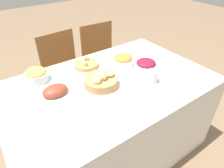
# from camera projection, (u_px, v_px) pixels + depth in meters

# --- Properties ---
(ground_plane) EXTENTS (12.00, 12.00, 0.00)m
(ground_plane) POSITION_uv_depth(u_px,v_px,m) (110.00, 146.00, 1.97)
(ground_plane) COLOR #7F664C
(dining_table) EXTENTS (1.60, 1.01, 0.77)m
(dining_table) POSITION_uv_depth(u_px,v_px,m) (110.00, 118.00, 1.75)
(dining_table) COLOR silver
(dining_table) RESTS_ON ground
(chair_far_center) EXTENTS (0.45, 0.45, 0.89)m
(chair_far_center) POSITION_uv_depth(u_px,v_px,m) (65.00, 71.00, 2.22)
(chair_far_center) COLOR brown
(chair_far_center) RESTS_ON ground
(chair_far_right) EXTENTS (0.44, 0.44, 0.89)m
(chair_far_right) POSITION_uv_depth(u_px,v_px,m) (102.00, 59.00, 2.45)
(chair_far_right) COLOR brown
(chair_far_right) RESTS_ON ground
(bread_basket) EXTENTS (0.25, 0.25, 0.12)m
(bread_basket) POSITION_uv_depth(u_px,v_px,m) (101.00, 81.00, 1.47)
(bread_basket) COLOR #AD8451
(bread_basket) RESTS_ON dining_table
(egg_basket) EXTENTS (0.21, 0.21, 0.08)m
(egg_basket) POSITION_uv_depth(u_px,v_px,m) (86.00, 64.00, 1.72)
(egg_basket) COLOR #AD8451
(egg_basket) RESTS_ON dining_table
(ham_platter) EXTENTS (0.28, 0.19, 0.08)m
(ham_platter) POSITION_uv_depth(u_px,v_px,m) (55.00, 92.00, 1.39)
(ham_platter) COLOR silver
(ham_platter) RESTS_ON dining_table
(carrot_bowl) EXTENTS (0.18, 0.18, 0.09)m
(carrot_bowl) POSITION_uv_depth(u_px,v_px,m) (123.00, 60.00, 1.75)
(carrot_bowl) COLOR silver
(carrot_bowl) RESTS_ON dining_table
(pineapple_bowl) EXTENTS (0.18, 0.18, 0.10)m
(pineapple_bowl) POSITION_uv_depth(u_px,v_px,m) (36.00, 75.00, 1.53)
(pineapple_bowl) COLOR silver
(pineapple_bowl) RESTS_ON dining_table
(beet_salad_bowl) EXTENTS (0.19, 0.19, 0.10)m
(beet_salad_bowl) POSITION_uv_depth(u_px,v_px,m) (146.00, 65.00, 1.65)
(beet_salad_bowl) COLOR silver
(beet_salad_bowl) RESTS_ON dining_table
(dinner_plate) EXTENTS (0.24, 0.24, 0.01)m
(dinner_plate) POSITION_uv_depth(u_px,v_px,m) (140.00, 104.00, 1.32)
(dinner_plate) COLOR silver
(dinner_plate) RESTS_ON dining_table
(fork) EXTENTS (0.01, 0.18, 0.00)m
(fork) POSITION_uv_depth(u_px,v_px,m) (123.00, 113.00, 1.25)
(fork) COLOR silver
(fork) RESTS_ON dining_table
(knife) EXTENTS (0.01, 0.18, 0.00)m
(knife) POSITION_uv_depth(u_px,v_px,m) (155.00, 96.00, 1.39)
(knife) COLOR silver
(knife) RESTS_ON dining_table
(spoon) EXTENTS (0.01, 0.18, 0.00)m
(spoon) POSITION_uv_depth(u_px,v_px,m) (159.00, 95.00, 1.40)
(spoon) COLOR silver
(spoon) RESTS_ON dining_table
(drinking_cup) EXTENTS (0.08, 0.08, 0.10)m
(drinking_cup) POSITION_uv_depth(u_px,v_px,m) (152.00, 76.00, 1.51)
(drinking_cup) COLOR silver
(drinking_cup) RESTS_ON dining_table
(butter_dish) EXTENTS (0.13, 0.08, 0.03)m
(butter_dish) POSITION_uv_depth(u_px,v_px,m) (91.00, 103.00, 1.30)
(butter_dish) COLOR silver
(butter_dish) RESTS_ON dining_table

